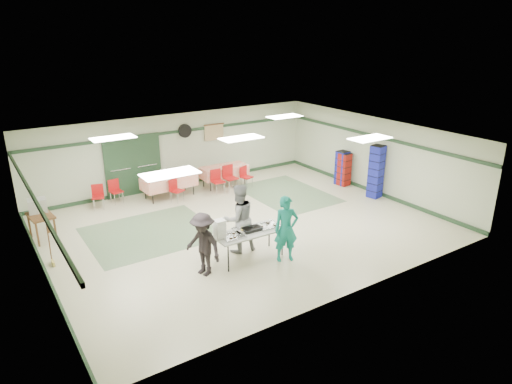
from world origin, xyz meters
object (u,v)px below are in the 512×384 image
chair_c (245,175)px  serving_table (250,233)px  volunteer_grey (239,218)px  chair_d (175,188)px  chair_loose_b (98,194)px  crate_stack_blue_a (342,168)px  dining_table_a (224,171)px  chair_a (229,175)px  chair_b (217,179)px  printer_table (41,218)px  crate_stack_blue_b (376,172)px  chair_loose_a (115,189)px  office_printer (37,206)px  crate_stack_red (344,169)px  broom (48,237)px  dining_table_b (169,181)px  volunteer_teal (286,229)px  volunteer_dark (203,244)px

chair_c → serving_table: bearing=-137.8°
volunteer_grey → chair_d: volunteer_grey is taller
chair_loose_b → crate_stack_blue_a: (8.34, -2.59, 0.16)m
dining_table_a → chair_a: (-0.10, -0.56, 0.01)m
chair_b → printer_table: size_ratio=0.90×
printer_table → chair_c: bearing=-1.2°
chair_d → chair_loose_b: bearing=136.8°
crate_stack_blue_a → crate_stack_blue_b: crate_stack_blue_b is taller
chair_b → chair_loose_a: (-3.33, 1.04, -0.04)m
crate_stack_blue_a → office_printer: crate_stack_blue_a is taller
chair_a → crate_stack_blue_b: bearing=-44.5°
chair_b → printer_table: 5.96m
chair_a → chair_b: size_ratio=1.08×
crate_stack_red → office_printer: bearing=172.2°
serving_table → volunteer_grey: size_ratio=1.01×
crate_stack_blue_a → chair_b: bearing=158.3°
volunteer_grey → chair_d: bearing=-88.7°
dining_table_a → chair_loose_b: bearing=177.4°
broom → chair_a: bearing=20.9°
dining_table_b → office_printer: 4.46m
dining_table_b → chair_a: (2.10, -0.56, 0.01)m
chair_c → chair_loose_a: size_ratio=0.98×
chair_c → chair_loose_a: chair_loose_a is taller
volunteer_teal → chair_c: 5.79m
chair_d → broom: broom is taller
dining_table_a → volunteer_grey: bearing=-114.5°
crate_stack_blue_b → dining_table_a: bearing=133.5°
dining_table_a → dining_table_b: 2.20m
chair_loose_b → office_printer: (-1.96, -1.28, 0.44)m
chair_b → crate_stack_red: 4.77m
crate_stack_red → crate_stack_blue_b: (0.00, -1.54, 0.31)m
serving_table → office_printer: 6.09m
chair_loose_a → chair_loose_b: 0.66m
chair_loose_b → serving_table: bearing=-51.3°
volunteer_grey → volunteer_teal: bearing=126.2°
volunteer_dark → dining_table_b: 5.64m
chair_loose_b → broom: 3.81m
chair_loose_a → broom: size_ratio=0.56×
chair_b → crate_stack_blue_a: crate_stack_blue_a is taller
volunteer_teal → crate_stack_blue_a: volunteer_teal is taller
chair_a → crate_stack_blue_a: (3.87, -1.75, 0.07)m
volunteer_grey → broom: 4.72m
chair_d → volunteer_dark: bearing=-129.5°
dining_table_b → chair_d: size_ratio=2.36×
volunteer_dark → broom: 3.88m
volunteer_grey → crate_stack_red: size_ratio=1.49×
volunteer_dark → crate_stack_red: 8.01m
dining_table_a → chair_loose_a: bearing=174.0°
crate_stack_blue_a → serving_table: bearing=-153.1°
volunteer_teal → chair_c: (2.14, 5.37, -0.37)m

